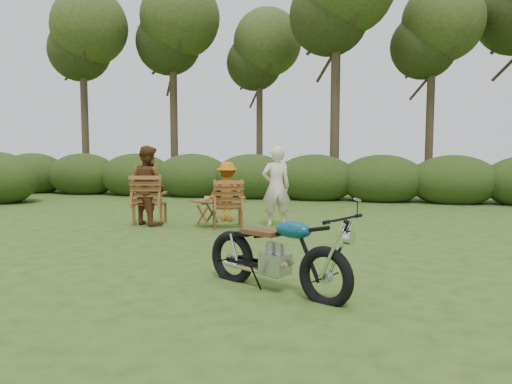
% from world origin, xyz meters
% --- Properties ---
extents(ground, '(80.00, 80.00, 0.00)m').
position_xyz_m(ground, '(0.00, 0.00, 0.00)').
color(ground, '#2A4617').
rests_on(ground, ground).
extents(tree_line, '(22.52, 11.62, 8.14)m').
position_xyz_m(tree_line, '(0.50, 9.74, 3.81)').
color(tree_line, '#382D1E').
rests_on(tree_line, ground).
extents(motorcycle, '(2.06, 1.56, 1.11)m').
position_xyz_m(motorcycle, '(0.72, -0.75, 0.00)').
color(motorcycle, '#0B7192').
rests_on(motorcycle, ground).
extents(lawn_chair_right, '(0.87, 0.87, 0.98)m').
position_xyz_m(lawn_chair_right, '(-1.10, 3.36, 0.00)').
color(lawn_chair_right, brown).
rests_on(lawn_chair_right, ground).
extents(lawn_chair_left, '(0.86, 0.86, 1.05)m').
position_xyz_m(lawn_chair_left, '(-2.82, 3.39, 0.00)').
color(lawn_chair_left, brown).
rests_on(lawn_chair_left, ground).
extents(side_table, '(0.63, 0.57, 0.55)m').
position_xyz_m(side_table, '(-1.50, 3.29, 0.27)').
color(side_table, brown).
rests_on(side_table, ground).
extents(cup, '(0.12, 0.12, 0.09)m').
position_xyz_m(cup, '(-1.49, 3.25, 0.59)').
color(cup, beige).
rests_on(cup, side_table).
extents(adult_a, '(0.71, 0.61, 1.64)m').
position_xyz_m(adult_a, '(-0.16, 3.72, 0.00)').
color(adult_a, '#F3DEC8').
rests_on(adult_a, ground).
extents(adult_b, '(1.00, 0.92, 1.66)m').
position_xyz_m(adult_b, '(-2.82, 3.31, 0.00)').
color(adult_b, brown).
rests_on(adult_b, ground).
extents(child, '(0.85, 0.50, 1.30)m').
position_xyz_m(child, '(-1.35, 4.17, 0.00)').
color(child, '#BE6411').
rests_on(child, ground).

